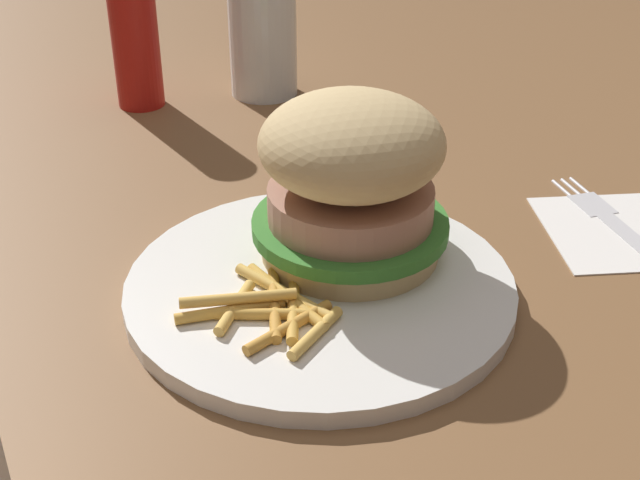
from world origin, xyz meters
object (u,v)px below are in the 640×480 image
at_px(sandwich, 351,178).
at_px(fries_pile, 271,308).
at_px(ketchup_bottle, 134,29).
at_px(plate, 320,288).
at_px(drink_glass, 263,43).
at_px(fork, 622,226).
at_px(napkin, 623,230).

distance_m(sandwich, fries_pile, 0.10).
xyz_separation_m(sandwich, ketchup_bottle, (0.33, 0.12, 0.01)).
bearing_deg(plate, drink_glass, -4.46).
bearing_deg(fork, drink_glass, 31.87).
bearing_deg(plate, napkin, -82.61).
bearing_deg(napkin, fries_pile, 102.25).
bearing_deg(sandwich, ketchup_bottle, 20.01).
height_order(plate, napkin, plate).
height_order(plate, sandwich, sandwich).
distance_m(napkin, ketchup_bottle, 0.47).
height_order(plate, fries_pile, fries_pile).
bearing_deg(fork, ketchup_bottle, 44.93).
height_order(fork, drink_glass, drink_glass).
height_order(sandwich, ketchup_bottle, ketchup_bottle).
bearing_deg(fries_pile, plate, -52.61).
xyz_separation_m(plate, fries_pile, (-0.03, 0.04, 0.01)).
distance_m(fries_pile, fork, 0.28).
bearing_deg(fries_pile, sandwich, -48.24).
xyz_separation_m(plate, napkin, (0.03, -0.23, -0.01)).
bearing_deg(ketchup_bottle, fork, -135.07).
height_order(fries_pile, ketchup_bottle, ketchup_bottle).
bearing_deg(plate, fork, -82.22).
distance_m(sandwich, drink_glass, 0.33).
height_order(fries_pile, drink_glass, drink_glass).
height_order(plate, ketchup_bottle, ketchup_bottle).
bearing_deg(napkin, fork, 3.21).
relative_size(fries_pile, fork, 0.58).
relative_size(sandwich, napkin, 1.18).
xyz_separation_m(plate, sandwich, (0.03, -0.03, 0.06)).
distance_m(drink_glass, ketchup_bottle, 0.12).
relative_size(sandwich, fries_pile, 1.28).
bearing_deg(drink_glass, fries_pile, 170.48).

